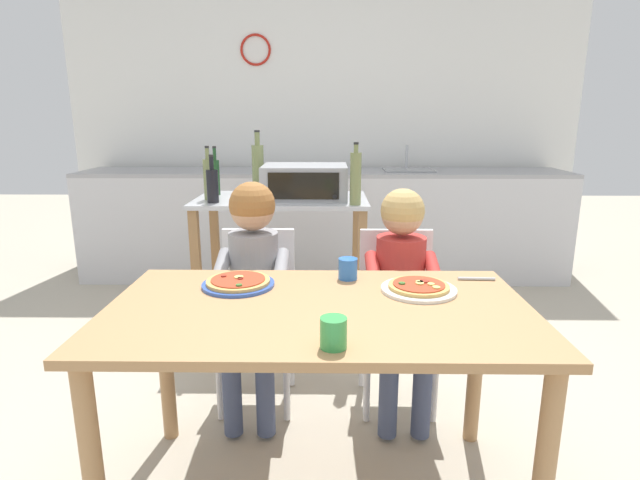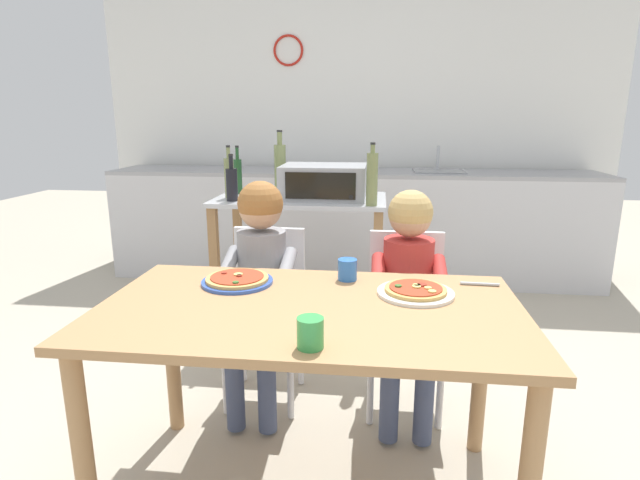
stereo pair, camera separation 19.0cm
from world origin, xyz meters
name	(u,v)px [view 1 (the left image)]	position (x,y,z in m)	size (l,w,h in m)	color
ground_plane	(322,348)	(0.00, 1.18, 0.00)	(11.82, 11.82, 0.00)	#B7AD99
back_wall_tiled	(324,115)	(0.00, 3.01, 1.35)	(4.44, 0.14, 2.70)	white
kitchen_counter	(324,224)	(0.00, 2.60, 0.45)	(4.00, 0.60, 1.10)	silver
kitchen_island_cart	(282,245)	(-0.24, 1.38, 0.58)	(1.01, 0.57, 0.87)	#B7BABF
toaster_oven	(305,182)	(-0.10, 1.38, 0.97)	(0.49, 0.39, 0.19)	#999BA0
bottle_brown_beer	(212,185)	(-0.61, 1.22, 0.97)	(0.07, 0.07, 0.27)	black
bottle_squat_spirits	(216,176)	(-0.66, 1.50, 0.98)	(0.05, 0.05, 0.30)	#1E4723
bottle_dark_olive_oil	(208,178)	(-0.66, 1.32, 0.99)	(0.06, 0.06, 0.31)	olive
bottle_clear_vinegar	(356,178)	(0.18, 1.16, 1.01)	(0.06, 0.06, 0.34)	olive
bottle_tall_green_wine	(258,167)	(-0.41, 1.61, 1.03)	(0.07, 0.07, 0.39)	olive
dining_table	(319,334)	(0.00, 0.00, 0.63)	(1.40, 0.78, 0.73)	#AD7F51
dining_chair_left	(257,304)	(-0.30, 0.66, 0.48)	(0.36, 0.36, 0.81)	silver
dining_chair_right	(397,305)	(0.36, 0.66, 0.48)	(0.36, 0.36, 0.81)	silver
child_in_grey_shirt	(252,269)	(-0.30, 0.54, 0.69)	(0.32, 0.42, 1.05)	#424C6B
child_in_red_shirt	(402,276)	(0.36, 0.54, 0.66)	(0.32, 0.42, 1.02)	#424C6B
pizza_plate_blue_rimmed	(238,283)	(-0.30, 0.20, 0.74)	(0.27, 0.27, 0.03)	#3356B7
pizza_plate_white	(419,288)	(0.36, 0.15, 0.74)	(0.27, 0.27, 0.03)	white
drinking_cup_green	(333,333)	(0.04, -0.30, 0.77)	(0.07, 0.07, 0.09)	green
drinking_cup_blue	(348,269)	(0.11, 0.28, 0.77)	(0.07, 0.07, 0.08)	blue
serving_spoon	(476,279)	(0.60, 0.27, 0.74)	(0.01, 0.01, 0.14)	#B7BABF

